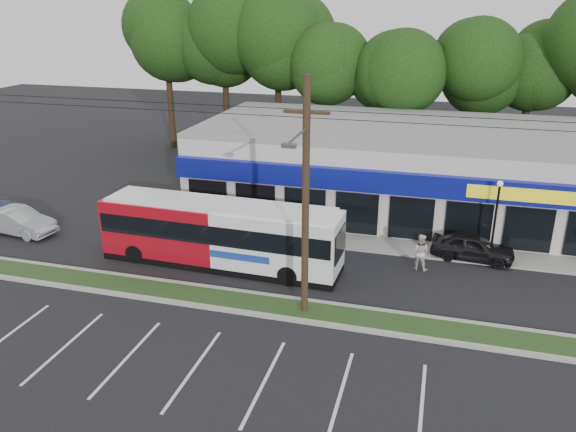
# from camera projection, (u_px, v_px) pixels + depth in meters

# --- Properties ---
(ground) EXTENTS (120.00, 120.00, 0.00)m
(ground) POSITION_uv_depth(u_px,v_px,m) (231.00, 314.00, 24.00)
(ground) COLOR black
(ground) RESTS_ON ground
(grass_strip) EXTENTS (40.00, 1.60, 0.12)m
(grass_strip) POSITION_uv_depth(u_px,v_px,m) (239.00, 301.00, 24.88)
(grass_strip) COLOR #213D19
(grass_strip) RESTS_ON ground
(curb_south) EXTENTS (40.00, 0.25, 0.14)m
(curb_south) POSITION_uv_depth(u_px,v_px,m) (232.00, 311.00, 24.11)
(curb_south) COLOR #9E9E93
(curb_south) RESTS_ON ground
(curb_north) EXTENTS (40.00, 0.25, 0.14)m
(curb_north) POSITION_uv_depth(u_px,v_px,m) (245.00, 292.00, 25.64)
(curb_north) COLOR #9E9E93
(curb_north) RESTS_ON ground
(sidewalk) EXTENTS (32.00, 2.20, 0.10)m
(sidewalk) POSITION_uv_depth(u_px,v_px,m) (375.00, 244.00, 30.84)
(sidewalk) COLOR #9E9E93
(sidewalk) RESTS_ON ground
(strip_mall) EXTENTS (25.00, 12.55, 5.30)m
(strip_mall) POSITION_uv_depth(u_px,v_px,m) (399.00, 166.00, 36.02)
(strip_mall) COLOR #B9B3AC
(strip_mall) RESTS_ON ground
(utility_pole) EXTENTS (50.00, 2.77, 10.00)m
(utility_pole) POSITION_uv_depth(u_px,v_px,m) (301.00, 193.00, 22.21)
(utility_pole) COLOR black
(utility_pole) RESTS_ON ground
(lamp_post) EXTENTS (0.30, 0.30, 4.25)m
(lamp_post) POSITION_uv_depth(u_px,v_px,m) (496.00, 211.00, 28.23)
(lamp_post) COLOR black
(lamp_post) RESTS_ON ground
(tree_line) EXTENTS (46.76, 6.76, 11.83)m
(tree_line) POSITION_uv_depth(u_px,v_px,m) (396.00, 59.00, 43.44)
(tree_line) COLOR black
(tree_line) RESTS_ON ground
(metrobus) EXTENTS (12.33, 3.00, 3.29)m
(metrobus) POSITION_uv_depth(u_px,v_px,m) (220.00, 232.00, 27.99)
(metrobus) COLOR maroon
(metrobus) RESTS_ON ground
(car_dark) EXTENTS (4.29, 2.10, 1.41)m
(car_dark) POSITION_uv_depth(u_px,v_px,m) (473.00, 247.00, 28.88)
(car_dark) COLOR black
(car_dark) RESTS_ON ground
(car_silver) EXTENTS (4.72, 2.12, 1.50)m
(car_silver) POSITION_uv_depth(u_px,v_px,m) (18.00, 221.00, 32.16)
(car_silver) COLOR #9DA0A5
(car_silver) RESTS_ON ground
(car_blue) EXTENTS (4.58, 1.89, 1.32)m
(car_blue) POSITION_uv_depth(u_px,v_px,m) (8.00, 213.00, 33.64)
(car_blue) COLOR navy
(car_blue) RESTS_ON ground
(pedestrian_a) EXTENTS (0.67, 0.65, 1.54)m
(pedestrian_a) POSITION_uv_depth(u_px,v_px,m) (309.00, 248.00, 28.63)
(pedestrian_a) COLOR white
(pedestrian_a) RESTS_ON ground
(pedestrian_b) EXTENTS (1.02, 0.85, 1.86)m
(pedestrian_b) POSITION_uv_depth(u_px,v_px,m) (420.00, 252.00, 27.75)
(pedestrian_b) COLOR beige
(pedestrian_b) RESTS_ON ground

